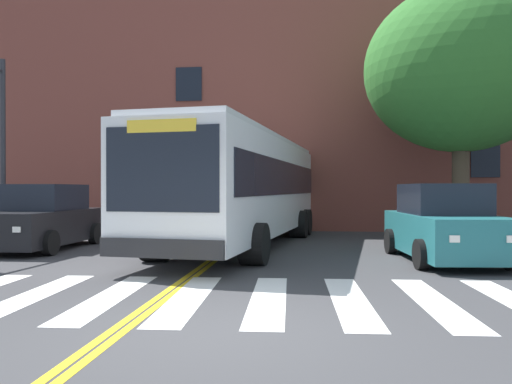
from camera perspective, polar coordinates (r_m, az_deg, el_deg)
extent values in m
plane|color=#38383A|center=(6.35, -4.13, -15.42)|extent=(120.00, 120.00, 0.00)
cube|color=white|center=(8.98, -24.01, -10.72)|extent=(0.68, 3.63, 0.01)
cube|color=white|center=(8.48, -16.29, -11.38)|extent=(0.68, 3.63, 0.01)
cube|color=white|center=(8.13, -7.71, -11.86)|extent=(0.68, 3.63, 0.01)
cube|color=white|center=(7.98, 1.42, -12.10)|extent=(0.68, 3.63, 0.01)
cube|color=white|center=(8.03, 10.68, -12.03)|extent=(0.68, 3.63, 0.01)
cube|color=white|center=(8.27, 19.60, -11.68)|extent=(0.68, 3.63, 0.01)
cube|color=gold|center=(21.94, -0.20, -4.14)|extent=(0.12, 36.00, 0.01)
cube|color=gold|center=(21.93, 0.22, -4.14)|extent=(0.12, 36.00, 0.01)
cube|color=white|center=(15.20, -1.19, 0.55)|extent=(4.13, 12.38, 2.68)
cube|color=black|center=(14.92, 3.53, 1.58)|extent=(1.52, 11.08, 0.97)
cube|color=black|center=(15.58, -5.72, 1.53)|extent=(1.52, 11.08, 0.97)
cube|color=black|center=(9.45, -10.78, 2.61)|extent=(2.25, 0.33, 1.61)
cube|color=yellow|center=(9.52, -10.79, 7.45)|extent=(1.38, 0.22, 0.24)
cube|color=#232326|center=(9.49, -10.84, -6.37)|extent=(2.46, 0.43, 0.36)
cube|color=silver|center=(15.27, -1.20, 5.89)|extent=(3.91, 11.88, 0.16)
cylinder|color=black|center=(11.32, -0.22, -5.95)|extent=(0.68, 1.03, 0.96)
cylinder|color=black|center=(12.12, -11.39, -5.54)|extent=(0.68, 1.03, 0.96)
cylinder|color=black|center=(17.67, 4.89, -3.68)|extent=(0.68, 1.03, 0.96)
cylinder|color=black|center=(18.20, -2.64, -3.56)|extent=(0.68, 1.03, 0.96)
cylinder|color=black|center=(18.75, 5.41, -3.45)|extent=(0.68, 1.03, 0.96)
cylinder|color=black|center=(19.25, -1.71, -3.35)|extent=(0.68, 1.03, 0.96)
cube|color=black|center=(15.59, -23.12, -3.63)|extent=(1.84, 4.39, 0.93)
cube|color=black|center=(15.67, -22.89, -0.55)|extent=(1.65, 2.11, 0.74)
cube|color=white|center=(13.40, -25.68, -3.89)|extent=(0.20, 0.04, 0.14)
cylinder|color=black|center=(13.98, -22.46, -5.40)|extent=(0.22, 0.66, 0.66)
cylinder|color=black|center=(16.41, -17.91, -4.53)|extent=(0.22, 0.66, 0.66)
cylinder|color=black|center=(17.26, -23.64, -4.31)|extent=(0.22, 0.66, 0.66)
cube|color=#236B70|center=(12.79, 20.71, -4.49)|extent=(2.18, 4.44, 0.94)
cube|color=black|center=(12.87, 20.53, -0.74)|extent=(1.82, 2.19, 0.73)
cube|color=white|center=(10.99, 27.20, -4.81)|extent=(0.20, 0.06, 0.14)
cube|color=white|center=(10.56, 21.74, -5.00)|extent=(0.20, 0.06, 0.14)
cylinder|color=black|center=(11.95, 27.15, -6.39)|extent=(0.27, 0.68, 0.66)
cylinder|color=black|center=(11.27, 18.37, -6.77)|extent=(0.27, 0.68, 0.66)
cylinder|color=black|center=(14.39, 22.53, -5.23)|extent=(0.27, 0.68, 0.66)
cylinder|color=black|center=(13.83, 15.15, -5.45)|extent=(0.27, 0.68, 0.66)
cube|color=slate|center=(24.33, -0.21, -2.39)|extent=(2.09, 4.15, 0.78)
cube|color=black|center=(24.35, -0.19, -0.46)|extent=(1.75, 2.34, 0.86)
cube|color=white|center=(22.25, 0.04, -2.45)|extent=(0.20, 0.06, 0.14)
cube|color=white|center=(22.47, -2.54, -2.42)|extent=(0.20, 0.06, 0.14)
cylinder|color=black|center=(22.96, 1.32, -3.20)|extent=(0.28, 0.62, 0.60)
cylinder|color=black|center=(23.34, -2.94, -3.14)|extent=(0.28, 0.62, 0.60)
cylinder|color=black|center=(25.40, 2.31, -2.86)|extent=(0.28, 0.62, 0.60)
cylinder|color=black|center=(25.74, -1.56, -2.81)|extent=(0.28, 0.62, 0.60)
cylinder|color=#28282D|center=(17.27, -26.95, 4.09)|extent=(0.16, 0.16, 5.72)
cylinder|color=#4C3D2D|center=(17.46, 22.34, 0.13)|extent=(0.54, 0.54, 3.33)
ellipsoid|color=#2D6B28|center=(17.89, 22.37, 12.86)|extent=(8.61, 8.57, 5.36)
cube|color=brown|center=(25.68, -5.29, 9.39)|extent=(29.70, 8.88, 11.51)
cube|color=black|center=(21.03, -7.68, 3.50)|extent=(1.10, 0.06, 1.40)
cube|color=black|center=(21.56, 24.74, 3.39)|extent=(1.10, 0.06, 1.40)
cube|color=black|center=(21.45, -7.69, 12.12)|extent=(1.10, 0.06, 1.40)
cube|color=black|center=(21.97, 24.76, 11.81)|extent=(1.10, 0.06, 1.40)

